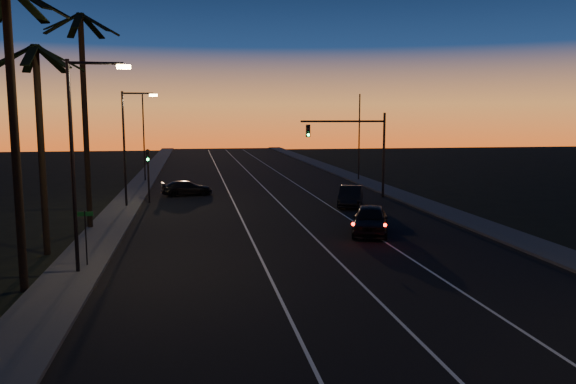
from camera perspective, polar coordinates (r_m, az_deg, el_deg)
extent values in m
cube|color=black|center=(35.53, 0.37, -3.16)|extent=(20.00, 170.00, 0.01)
cube|color=#3B3B39|center=(35.37, -17.84, -3.46)|extent=(2.40, 170.00, 0.16)
cube|color=#3B3B39|center=(39.02, 16.80, -2.40)|extent=(2.40, 170.00, 0.16)
cube|color=silver|center=(35.14, -4.46, -3.29)|extent=(0.12, 160.00, 0.01)
cube|color=silver|center=(35.62, 1.16, -3.12)|extent=(0.12, 160.00, 0.01)
cube|color=silver|center=(36.42, 6.58, -2.92)|extent=(0.12, 160.00, 0.01)
cylinder|color=black|center=(23.32, -25.99, 4.60)|extent=(0.32, 0.32, 11.50)
cube|color=black|center=(23.68, -24.08, 17.37)|extent=(2.18, 0.92, 1.18)
cube|color=black|center=(24.49, -25.06, 16.97)|extent=(1.25, 2.12, 1.18)
cube|color=black|center=(24.71, -27.22, 16.76)|extent=(1.34, 2.09, 1.18)
cylinder|color=black|center=(29.30, -23.77, 3.73)|extent=(0.32, 0.32, 10.00)
cube|color=black|center=(29.40, -22.13, 12.49)|extent=(2.18, 0.92, 1.18)
cube|color=black|center=(30.21, -22.96, 12.30)|extent=(1.25, 2.12, 1.18)
cube|color=black|center=(30.41, -24.69, 12.18)|extent=(1.34, 2.09, 1.18)
cube|color=black|center=(29.85, -26.11, 12.20)|extent=(2.18, 0.82, 1.18)
cube|color=black|center=(28.93, -26.18, 12.36)|extent=(1.90, 1.69, 1.18)
cube|color=black|center=(28.35, -24.73, 12.56)|extent=(0.45, 2.16, 1.18)
cube|color=black|center=(28.57, -22.89, 12.61)|extent=(1.95, 1.61, 1.18)
cylinder|color=black|center=(34.91, -19.89, 6.51)|extent=(0.32, 0.32, 12.50)
cube|color=black|center=(35.40, -18.55, 15.82)|extent=(2.18, 0.92, 1.18)
cube|color=black|center=(36.17, -19.33, 15.60)|extent=(1.25, 2.12, 1.18)
cube|color=black|center=(36.31, -20.82, 15.50)|extent=(1.34, 2.09, 1.18)
cube|color=black|center=(35.70, -21.96, 15.59)|extent=(2.18, 0.82, 1.18)
cube|color=black|center=(34.79, -21.90, 15.82)|extent=(1.90, 1.69, 1.18)
cube|color=black|center=(34.27, -20.61, 16.01)|extent=(0.45, 2.16, 1.18)
cube|color=black|center=(34.54, -19.09, 16.01)|extent=(1.95, 1.61, 1.18)
cylinder|color=black|center=(24.96, -21.02, 2.14)|extent=(0.16, 0.16, 9.00)
cylinder|color=black|center=(24.76, -18.96, 12.28)|extent=(2.20, 0.12, 0.12)
cube|color=#F8BC63|center=(24.60, -16.36, 12.11)|extent=(0.55, 0.26, 0.16)
cylinder|color=black|center=(42.72, -16.29, 4.10)|extent=(0.16, 0.16, 8.50)
cylinder|color=black|center=(42.57, -15.01, 9.66)|extent=(2.20, 0.12, 0.12)
cube|color=#F8BC63|center=(42.48, -13.51, 9.54)|extent=(0.55, 0.26, 0.16)
cylinder|color=black|center=(26.36, -19.83, -4.58)|extent=(0.06, 0.06, 2.60)
cube|color=#0E541C|center=(26.15, -19.95, -2.11)|extent=(0.70, 0.03, 0.20)
cylinder|color=black|center=(47.12, 9.70, 3.69)|extent=(0.20, 0.20, 7.00)
cylinder|color=black|center=(45.98, 5.62, 7.16)|extent=(7.00, 0.16, 0.16)
cube|color=black|center=(45.32, 2.05, 6.23)|extent=(0.32, 0.28, 1.00)
sphere|color=black|center=(45.14, 2.09, 6.63)|extent=(0.20, 0.20, 0.20)
sphere|color=black|center=(45.15, 2.09, 6.23)|extent=(0.20, 0.20, 0.20)
sphere|color=#14FF59|center=(45.16, 2.09, 5.82)|extent=(0.20, 0.20, 0.20)
cylinder|color=black|center=(44.74, -13.99, 1.56)|extent=(0.14, 0.14, 4.20)
cube|color=black|center=(44.60, -14.06, 3.61)|extent=(0.28, 0.25, 0.90)
sphere|color=black|center=(44.43, -14.08, 3.95)|extent=(0.18, 0.18, 0.18)
sphere|color=black|center=(44.45, -14.07, 3.59)|extent=(0.18, 0.18, 0.18)
sphere|color=#14FF59|center=(44.47, -14.06, 3.23)|extent=(0.18, 0.18, 0.18)
cylinder|color=black|center=(59.61, -14.44, 5.33)|extent=(0.14, 0.14, 9.00)
cylinder|color=black|center=(58.93, 7.24, 5.49)|extent=(0.14, 0.14, 9.00)
imported|color=black|center=(32.45, 8.36, -2.79)|extent=(3.44, 5.22, 1.65)
sphere|color=#FF0F05|center=(29.59, 6.63, -3.26)|extent=(0.18, 0.18, 0.18)
sphere|color=#FF0F05|center=(29.55, 9.84, -3.33)|extent=(0.18, 0.18, 0.18)
imported|color=black|center=(42.24, 6.39, -0.43)|extent=(3.09, 4.87, 1.51)
imported|color=black|center=(48.53, -10.26, 0.40)|extent=(4.58, 2.50, 1.26)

